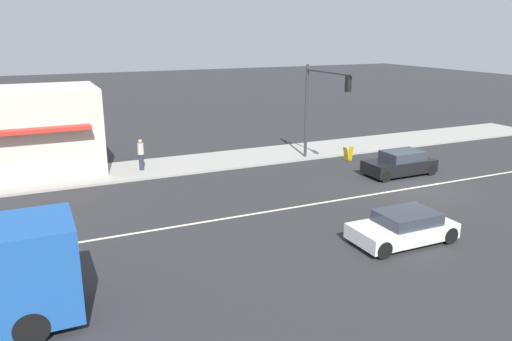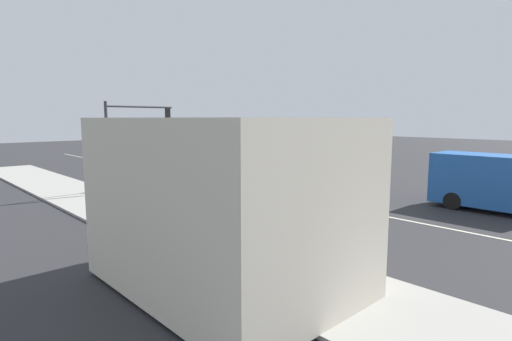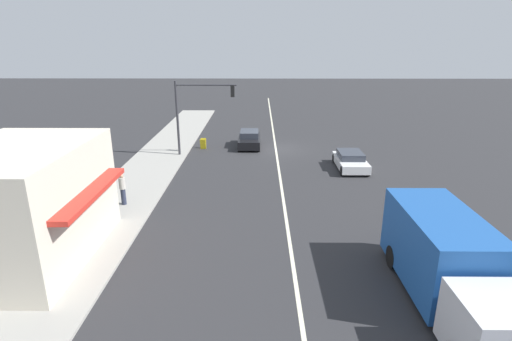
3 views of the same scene
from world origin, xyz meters
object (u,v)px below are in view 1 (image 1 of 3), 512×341
warning_aframe_sign (348,154)px  suv_black (400,164)px  van_white (403,227)px  pedestrian (141,154)px  traffic_signal_main (319,98)px

warning_aframe_sign → suv_black: size_ratio=0.21×
van_white → warning_aframe_sign: bearing=-25.3°
pedestrian → warning_aframe_sign: 12.30m
suv_black → traffic_signal_main: bearing=35.9°
pedestrian → suv_black: bearing=-117.0°
traffic_signal_main → van_white: bearing=164.4°
warning_aframe_sign → traffic_signal_main: bearing=86.7°
suv_black → van_white: (-7.20, 5.95, -0.06)m
suv_black → warning_aframe_sign: bearing=11.0°
traffic_signal_main → warning_aframe_sign: size_ratio=6.69×
suv_black → van_white: bearing=140.5°
traffic_signal_main → pedestrian: (2.55, 9.88, -2.86)m
traffic_signal_main → van_white: 12.02m
warning_aframe_sign → pedestrian: bearing=77.4°
warning_aframe_sign → suv_black: suv_black is taller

